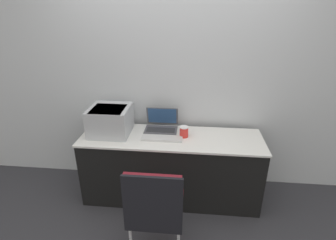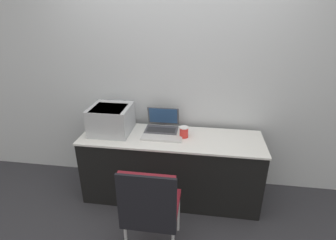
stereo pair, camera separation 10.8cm
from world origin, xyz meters
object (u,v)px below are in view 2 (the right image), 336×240
external_keyboard (162,138)px  coffee_cup (184,132)px  laptop_left (162,125)px  chair (150,206)px  printer (111,118)px

external_keyboard → coffee_cup: size_ratio=3.70×
laptop_left → external_keyboard: (0.03, -0.24, -0.04)m
laptop_left → chair: laptop_left is taller
laptop_left → chair: (0.08, -1.03, -0.22)m
chair → coffee_cup: bearing=78.4°
laptop_left → printer: bearing=-165.1°
printer → chair: bearing=-55.8°
printer → chair: 1.12m
printer → coffee_cup: size_ratio=3.67×
chair → laptop_left: bearing=94.3°
external_keyboard → chair: bearing=-86.9°
printer → external_keyboard: printer is taller
coffee_cup → chair: (-0.18, -0.87, -0.22)m
printer → coffee_cup: bearing=-1.1°
laptop_left → external_keyboard: laptop_left is taller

